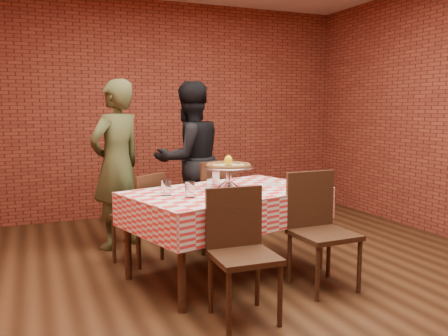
{
  "coord_description": "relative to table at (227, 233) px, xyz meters",
  "views": [
    {
      "loc": [
        -1.59,
        -3.28,
        1.46
      ],
      "look_at": [
        -0.01,
        0.52,
        0.94
      ],
      "focal_mm": 37.36,
      "sensor_mm": 36.0,
      "label": 1
    }
  ],
  "objects": [
    {
      "name": "back_wall",
      "position": [
        0.02,
        2.59,
        1.08
      ],
      "size": [
        5.5,
        0.0,
        5.5
      ],
      "primitive_type": "plane",
      "rotation": [
        1.57,
        0.0,
        0.0
      ],
      "color": "maroon",
      "rests_on": "ground"
    },
    {
      "name": "tablecloth",
      "position": [
        0.0,
        0.0,
        0.24
      ],
      "size": [
        1.92,
        1.46,
        0.29
      ],
      "primitive_type": null,
      "rotation": [
        0.0,
        0.0,
        0.27
      ],
      "color": "#E93733",
      "rests_on": "table"
    },
    {
      "name": "pizza",
      "position": [
        0.02,
        0.01,
        0.59
      ],
      "size": [
        0.55,
        0.55,
        0.03
      ],
      "primitive_type": "cylinder",
      "rotation": [
        0.0,
        0.0,
        0.66
      ],
      "color": "beige",
      "rests_on": "pizza_stand"
    },
    {
      "name": "chair_near_left",
      "position": [
        -0.25,
        -0.89,
        0.08
      ],
      "size": [
        0.44,
        0.44,
        0.91
      ],
      "primitive_type": null,
      "rotation": [
        0.0,
        0.0,
        -0.04
      ],
      "color": "#442817",
      "rests_on": "ground"
    },
    {
      "name": "table",
      "position": [
        0.0,
        0.0,
        0.0
      ],
      "size": [
        1.87,
        1.41,
        0.75
      ],
      "primitive_type": "cube",
      "rotation": [
        0.0,
        0.0,
        0.27
      ],
      "color": "#442817",
      "rests_on": "ground"
    },
    {
      "name": "diner_black",
      "position": [
        0.11,
        1.35,
        0.51
      ],
      "size": [
        0.99,
        0.85,
        1.77
      ],
      "primitive_type": "imported",
      "rotation": [
        0.0,
        0.0,
        3.37
      ],
      "color": "black",
      "rests_on": "ground"
    },
    {
      "name": "chair_far_right",
      "position": [
        0.11,
        0.83,
        0.09
      ],
      "size": [
        0.58,
        0.58,
        0.94
      ],
      "primitive_type": null,
      "rotation": [
        0.0,
        0.0,
        3.46
      ],
      "color": "#442817",
      "rests_on": "ground"
    },
    {
      "name": "side_plate",
      "position": [
        0.48,
        0.07,
        0.39
      ],
      "size": [
        0.21,
        0.21,
        0.01
      ],
      "primitive_type": "cylinder",
      "rotation": [
        0.0,
        0.0,
        0.27
      ],
      "color": "white",
      "rests_on": "tablecloth"
    },
    {
      "name": "pizza_stand",
      "position": [
        0.02,
        0.01,
        0.48
      ],
      "size": [
        0.63,
        0.63,
        0.2
      ],
      "primitive_type": null,
      "rotation": [
        0.0,
        0.0,
        0.66
      ],
      "color": "silver",
      "rests_on": "tablecloth"
    },
    {
      "name": "diner_olive",
      "position": [
        -0.75,
        1.2,
        0.51
      ],
      "size": [
        0.77,
        0.7,
        1.76
      ],
      "primitive_type": "imported",
      "rotation": [
        0.0,
        0.0,
        3.69
      ],
      "color": "#404524",
      "rests_on": "ground"
    },
    {
      "name": "sweetener_packet_a",
      "position": [
        0.59,
        -0.01,
        0.39
      ],
      "size": [
        0.06,
        0.06,
        0.0
      ],
      "primitive_type": "cube",
      "rotation": [
        0.0,
        0.0,
        0.83
      ],
      "color": "white",
      "rests_on": "tablecloth"
    },
    {
      "name": "condiment_caddy",
      "position": [
        -0.01,
        0.31,
        0.45
      ],
      "size": [
        0.11,
        0.11,
        0.13
      ],
      "primitive_type": "cube",
      "rotation": [
        0.0,
        0.0,
        0.43
      ],
      "color": "silver",
      "rests_on": "tablecloth"
    },
    {
      "name": "lemon",
      "position": [
        0.02,
        0.01,
        0.64
      ],
      "size": [
        0.1,
        0.1,
        0.09
      ],
      "primitive_type": "ellipsoid",
      "rotation": [
        0.0,
        0.0,
        0.66
      ],
      "color": "yellow",
      "rests_on": "pizza"
    },
    {
      "name": "water_glass_left",
      "position": [
        -0.41,
        -0.2,
        0.45
      ],
      "size": [
        0.1,
        0.1,
        0.13
      ],
      "primitive_type": "cylinder",
      "rotation": [
        0.0,
        0.0,
        0.27
      ],
      "color": "white",
      "rests_on": "tablecloth"
    },
    {
      "name": "chair_near_right",
      "position": [
        0.59,
        -0.62,
        0.1
      ],
      "size": [
        0.47,
        0.47,
        0.94
      ],
      "primitive_type": null,
      "rotation": [
        0.0,
        0.0,
        0.03
      ],
      "color": "#442817",
      "rests_on": "ground"
    },
    {
      "name": "ground",
      "position": [
        0.02,
        -0.41,
        -0.38
      ],
      "size": [
        6.0,
        6.0,
        0.0
      ],
      "primitive_type": "plane",
      "color": "black",
      "rests_on": "ground"
    },
    {
      "name": "chair_far_left",
      "position": [
        -0.66,
        0.63,
        0.05
      ],
      "size": [
        0.53,
        0.53,
        0.86
      ],
      "primitive_type": null,
      "rotation": [
        0.0,
        0.0,
        3.74
      ],
      "color": "#442817",
      "rests_on": "ground"
    },
    {
      "name": "water_glass_right",
      "position": [
        -0.56,
        -0.05,
        0.45
      ],
      "size": [
        0.1,
        0.1,
        0.13
      ],
      "primitive_type": "cylinder",
      "rotation": [
        0.0,
        0.0,
        0.27
      ],
      "color": "white",
      "rests_on": "tablecloth"
    },
    {
      "name": "sweetener_packet_b",
      "position": [
        0.64,
        0.0,
        0.39
      ],
      "size": [
        0.05,
        0.04,
        0.0
      ],
      "primitive_type": "cube",
      "rotation": [
        0.0,
        0.0,
        -0.08
      ],
      "color": "white",
      "rests_on": "tablecloth"
    }
  ]
}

